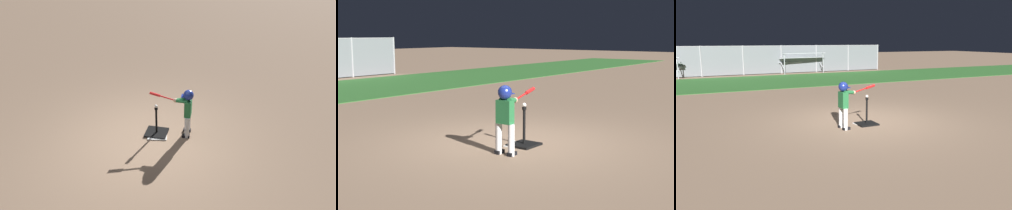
{
  "view_description": "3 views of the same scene",
  "coord_description": "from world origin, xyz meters",
  "views": [
    {
      "loc": [
        -1.72,
        5.81,
        4.39
      ],
      "look_at": [
        -0.43,
        -0.15,
        0.92
      ],
      "focal_mm": 35.0,
      "sensor_mm": 36.0,
      "label": 1
    },
    {
      "loc": [
        -6.75,
        -5.02,
        1.97
      ],
      "look_at": [
        -0.53,
        -0.27,
        0.77
      ],
      "focal_mm": 50.0,
      "sensor_mm": 36.0,
      "label": 2
    },
    {
      "loc": [
        -4.04,
        -7.49,
        2.12
      ],
      "look_at": [
        -0.78,
        -0.42,
        0.58
      ],
      "focal_mm": 35.0,
      "sensor_mm": 36.0,
      "label": 3
    }
  ],
  "objects": [
    {
      "name": "baseball",
      "position": [
        -0.11,
        -0.36,
        0.73
      ],
      "size": [
        0.07,
        0.07,
        0.07
      ],
      "primitive_type": "sphere",
      "color": "white",
      "rests_on": "batting_tee"
    },
    {
      "name": "batter_child",
      "position": [
        -0.79,
        -0.47,
        0.73
      ],
      "size": [
        1.0,
        0.36,
        1.15
      ],
      "color": "silver",
      "rests_on": "ground_plane"
    },
    {
      "name": "home_plate",
      "position": [
        -0.15,
        -0.3,
        0.01
      ],
      "size": [
        0.51,
        0.51,
        0.02
      ],
      "primitive_type": "cube",
      "rotation": [
        0.0,
        0.0,
        0.17
      ],
      "color": "white",
      "rests_on": "ground_plane"
    },
    {
      "name": "batting_tee",
      "position": [
        -0.11,
        -0.36,
        0.08
      ],
      "size": [
        0.51,
        0.46,
        0.7
      ],
      "color": "black",
      "rests_on": "ground_plane"
    },
    {
      "name": "ground_plane",
      "position": [
        0.0,
        0.0,
        0.0
      ],
      "size": [
        90.0,
        90.0,
        0.0
      ],
      "primitive_type": "plane",
      "color": "#93755B"
    }
  ]
}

